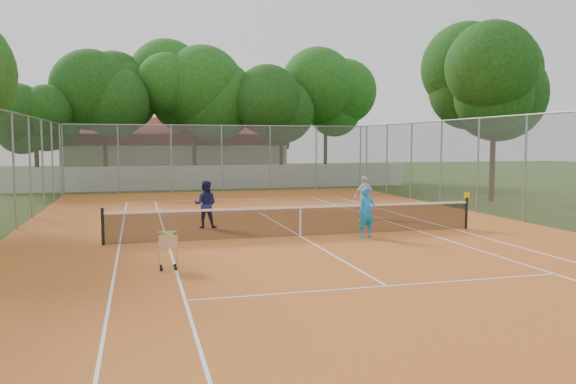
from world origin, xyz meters
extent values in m
plane|color=#1F3D10|center=(0.00, 0.00, 0.00)|extent=(120.00, 120.00, 0.00)
cube|color=#C26425|center=(0.00, 0.00, 0.01)|extent=(18.00, 34.00, 0.02)
cube|color=white|center=(0.00, 0.00, 0.02)|extent=(10.98, 23.78, 0.01)
cube|color=black|center=(0.00, 0.00, 0.51)|extent=(11.88, 0.10, 0.98)
cube|color=slate|center=(0.00, 0.00, 2.00)|extent=(18.00, 34.00, 4.00)
cube|color=white|center=(0.00, 19.00, 0.75)|extent=(26.00, 0.30, 1.50)
cube|color=beige|center=(-2.00, 29.00, 2.20)|extent=(16.40, 9.00, 4.40)
cube|color=#0F350D|center=(0.00, 22.00, 5.00)|extent=(29.00, 19.00, 10.00)
imported|color=#1A8BE5|center=(1.94, -0.73, 0.81)|extent=(0.62, 0.45, 1.57)
imported|color=navy|center=(-2.68, 2.56, 0.84)|extent=(0.95, 0.83, 1.64)
imported|color=silver|center=(3.72, 3.66, 0.85)|extent=(1.03, 0.60, 1.66)
cube|color=silver|center=(-4.29, -3.66, 0.48)|extent=(0.56, 0.56, 0.93)
camera|label=1|loc=(-4.92, -16.84, 2.99)|focal=35.00mm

